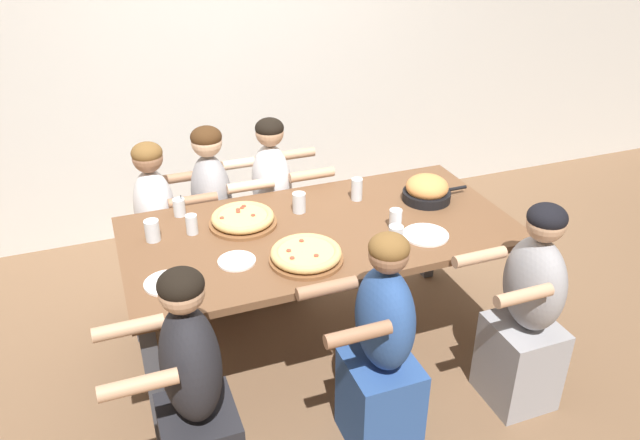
{
  "coord_description": "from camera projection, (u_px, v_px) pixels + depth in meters",
  "views": [
    {
      "loc": [
        -1.01,
        -2.68,
        2.41
      ],
      "look_at": [
        0.0,
        0.0,
        0.85
      ],
      "focal_mm": 35.0,
      "sensor_mm": 36.0,
      "label": 1
    }
  ],
  "objects": [
    {
      "name": "ground_plane",
      "position": [
        320.0,
        347.0,
        3.67
      ],
      "size": [
        18.0,
        18.0,
        0.0
      ],
      "primitive_type": "plane",
      "color": "brown",
      "rests_on": "ground"
    },
    {
      "name": "restaurant_back_panel",
      "position": [
        230.0,
        13.0,
        4.37
      ],
      "size": [
        10.0,
        0.06,
        3.2
      ],
      "primitive_type": "cube",
      "color": "silver",
      "rests_on": "ground"
    },
    {
      "name": "dining_table",
      "position": [
        320.0,
        241.0,
        3.33
      ],
      "size": [
        2.05,
        1.03,
        0.8
      ],
      "color": "brown",
      "rests_on": "ground"
    },
    {
      "name": "pizza_board_main",
      "position": [
        243.0,
        219.0,
        3.31
      ],
      "size": [
        0.36,
        0.36,
        0.07
      ],
      "color": "brown",
      "rests_on": "dining_table"
    },
    {
      "name": "pizza_board_second",
      "position": [
        306.0,
        255.0,
        2.99
      ],
      "size": [
        0.36,
        0.36,
        0.06
      ],
      "color": "brown",
      "rests_on": "dining_table"
    },
    {
      "name": "skillet_bowl",
      "position": [
        427.0,
        190.0,
        3.55
      ],
      "size": [
        0.4,
        0.27,
        0.15
      ],
      "color": "black",
      "rests_on": "dining_table"
    },
    {
      "name": "empty_plate_a",
      "position": [
        237.0,
        261.0,
        2.99
      ],
      "size": [
        0.18,
        0.18,
        0.02
      ],
      "color": "white",
      "rests_on": "dining_table"
    },
    {
      "name": "empty_plate_b",
      "position": [
        426.0,
        235.0,
        3.21
      ],
      "size": [
        0.24,
        0.24,
        0.02
      ],
      "color": "white",
      "rests_on": "dining_table"
    },
    {
      "name": "empty_plate_c",
      "position": [
        167.0,
        283.0,
        2.83
      ],
      "size": [
        0.21,
        0.21,
        0.02
      ],
      "color": "white",
      "rests_on": "dining_table"
    },
    {
      "name": "cocktail_glass_blue",
      "position": [
        179.0,
        208.0,
        3.4
      ],
      "size": [
        0.07,
        0.07,
        0.12
      ],
      "color": "silver",
      "rests_on": "dining_table"
    },
    {
      "name": "drinking_glass_a",
      "position": [
        357.0,
        191.0,
        3.56
      ],
      "size": [
        0.06,
        0.06,
        0.13
      ],
      "color": "silver",
      "rests_on": "dining_table"
    },
    {
      "name": "drinking_glass_b",
      "position": [
        192.0,
        225.0,
        3.22
      ],
      "size": [
        0.06,
        0.06,
        0.1
      ],
      "color": "silver",
      "rests_on": "dining_table"
    },
    {
      "name": "drinking_glass_c",
      "position": [
        152.0,
        231.0,
        3.15
      ],
      "size": [
        0.08,
        0.08,
        0.11
      ],
      "color": "silver",
      "rests_on": "dining_table"
    },
    {
      "name": "drinking_glass_d",
      "position": [
        299.0,
        204.0,
        3.43
      ],
      "size": [
        0.07,
        0.07,
        0.11
      ],
      "color": "silver",
      "rests_on": "dining_table"
    },
    {
      "name": "drinking_glass_e",
      "position": [
        395.0,
        219.0,
        3.28
      ],
      "size": [
        0.07,
        0.07,
        0.1
      ],
      "color": "silver",
      "rests_on": "dining_table"
    },
    {
      "name": "drinking_glass_f",
      "position": [
        396.0,
        237.0,
        3.11
      ],
      "size": [
        0.07,
        0.07,
        0.11
      ],
      "color": "silver",
      "rests_on": "dining_table"
    },
    {
      "name": "diner_far_center",
      "position": [
        273.0,
        214.0,
        4.01
      ],
      "size": [
        0.51,
        0.4,
        1.17
      ],
      "rotation": [
        0.0,
        0.0,
        -1.57
      ],
      "color": "silver",
      "rests_on": "ground"
    },
    {
      "name": "diner_near_right",
      "position": [
        527.0,
        318.0,
        3.07
      ],
      "size": [
        0.51,
        0.4,
        1.14
      ],
      "rotation": [
        0.0,
        0.0,
        1.57
      ],
      "color": "#99999E",
      "rests_on": "ground"
    },
    {
      "name": "diner_near_left",
      "position": [
        195.0,
        402.0,
        2.56
      ],
      "size": [
        0.51,
        0.4,
        1.17
      ],
      "rotation": [
        0.0,
        0.0,
        1.57
      ],
      "color": "#232328",
      "rests_on": "ground"
    },
    {
      "name": "diner_near_center",
      "position": [
        382.0,
        356.0,
        2.83
      ],
      "size": [
        0.51,
        0.4,
        1.15
      ],
      "rotation": [
        0.0,
        0.0,
        1.57
      ],
      "color": "#2D5193",
      "rests_on": "ground"
    },
    {
      "name": "diner_far_left",
      "position": [
        159.0,
        237.0,
        3.79
      ],
      "size": [
        0.51,
        0.4,
        1.12
      ],
      "rotation": [
        0.0,
        0.0,
        -1.57
      ],
      "color": "silver",
      "rests_on": "ground"
    },
    {
      "name": "diner_far_midleft",
      "position": [
        215.0,
        224.0,
        3.89
      ],
      "size": [
        0.51,
        0.4,
        1.17
      ],
      "rotation": [
        0.0,
        0.0,
        -1.57
      ],
      "color": "#99999E",
      "rests_on": "ground"
    }
  ]
}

